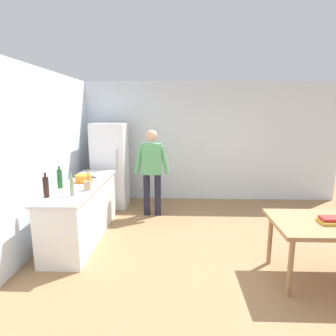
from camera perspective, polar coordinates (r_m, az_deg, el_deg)
The scene contains 13 objects.
ground_plane at distance 4.11m, azimuth 8.50°, elevation -18.59°, with size 14.00×14.00×0.00m, color #936D47.
wall_back at distance 6.59m, azimuth 5.90°, elevation 5.25°, with size 6.40×0.12×2.70m, color silver.
wall_left at distance 4.36m, azimuth -27.53°, elevation 0.91°, with size 0.12×5.60×2.70m, color silver.
kitchen_counter at distance 4.87m, azimuth -16.84°, elevation -8.23°, with size 0.64×2.20×0.90m.
refrigerator at distance 6.22m, azimuth -11.55°, elevation 0.52°, with size 0.70×0.67×1.80m.
person at distance 5.51m, azimuth -3.26°, elevation 0.19°, with size 0.70×0.22×1.70m.
dining_table at distance 3.98m, azimuth 30.16°, elevation -10.41°, with size 1.40×0.90×0.75m.
cooking_pot at distance 4.86m, azimuth -16.58°, elevation -2.00°, with size 0.40×0.28×0.12m.
utensil_jar at distance 4.33m, azimuth -15.94°, elevation -3.33°, with size 0.11×0.11×0.32m.
bottle_wine_green at distance 4.58m, azimuth -21.01°, elevation -2.01°, with size 0.08×0.08×0.34m.
bottle_vinegar_tall at distance 4.10m, azimuth -18.84°, elevation -3.49°, with size 0.06×0.06×0.32m.
bottle_wine_dark at distance 4.16m, azimuth -23.41°, elevation -3.49°, with size 0.08×0.08×0.34m.
book_stack at distance 3.89m, azimuth 30.15°, elevation -9.14°, with size 0.29×0.20×0.07m.
Camera 1 is at (-0.46, -3.54, 2.04)m, focal length 30.21 mm.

